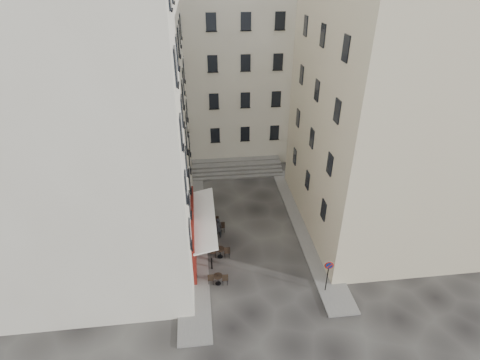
{
  "coord_description": "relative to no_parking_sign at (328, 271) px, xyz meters",
  "views": [
    {
      "loc": [
        -3.58,
        -20.4,
        18.57
      ],
      "look_at": [
        -0.69,
        4.0,
        4.08
      ],
      "focal_mm": 28.0,
      "sensor_mm": 36.0,
      "label": 1
    }
  ],
  "objects": [
    {
      "name": "ground",
      "position": [
        -3.93,
        3.94,
        -1.81
      ],
      "size": [
        90.0,
        90.0,
        0.0
      ],
      "primitive_type": "plane",
      "color": "black",
      "rests_on": "ground"
    },
    {
      "name": "bistro_table_a",
      "position": [
        -6.85,
        1.48,
        -1.33
      ],
      "size": [
        1.33,
        0.62,
        0.93
      ],
      "color": "black",
      "rests_on": "ground"
    },
    {
      "name": "sidewalk_left",
      "position": [
        -8.43,
        7.94,
        -1.75
      ],
      "size": [
        2.0,
        22.0,
        0.12
      ],
      "primitive_type": "cube",
      "color": "slate",
      "rests_on": "ground"
    },
    {
      "name": "bollard_mid",
      "position": [
        -7.18,
        6.44,
        -1.28
      ],
      "size": [
        0.12,
        0.12,
        0.98
      ],
      "color": "black",
      "rests_on": "ground"
    },
    {
      "name": "bollard_far",
      "position": [
        -7.18,
        9.94,
        -1.28
      ],
      "size": [
        0.12,
        0.12,
        0.98
      ],
      "color": "black",
      "rests_on": "ground"
    },
    {
      "name": "stone_steps",
      "position": [
        -3.93,
        16.51,
        -1.41
      ],
      "size": [
        9.0,
        3.15,
        0.8
      ],
      "color": "#5A5856",
      "rests_on": "ground"
    },
    {
      "name": "bollard_near",
      "position": [
        -7.18,
        2.94,
        -1.28
      ],
      "size": [
        0.12,
        0.12,
        0.98
      ],
      "color": "black",
      "rests_on": "ground"
    },
    {
      "name": "pedestrian",
      "position": [
        -6.52,
        6.28,
        -0.9
      ],
      "size": [
        0.74,
        0.56,
        1.81
      ],
      "primitive_type": "imported",
      "rotation": [
        0.0,
        0.0,
        3.35
      ],
      "color": "black",
      "rests_on": "ground"
    },
    {
      "name": "bistro_table_e",
      "position": [
        -6.93,
        8.1,
        -1.39
      ],
      "size": [
        1.17,
        0.55,
        0.82
      ],
      "color": "black",
      "rests_on": "ground"
    },
    {
      "name": "bistro_table_b",
      "position": [
        -6.53,
        4.07,
        -1.3
      ],
      "size": [
        1.41,
        0.66,
        0.99
      ],
      "color": "black",
      "rests_on": "ground"
    },
    {
      "name": "building_right",
      "position": [
        6.57,
        7.44,
        7.5
      ],
      "size": [
        12.2,
        14.2,
        18.6
      ],
      "color": "beige",
      "rests_on": "ground"
    },
    {
      "name": "no_parking_sign",
      "position": [
        0.0,
        0.0,
        0.0
      ],
      "size": [
        0.58,
        0.13,
        2.55
      ],
      "rotation": [
        0.0,
        0.0,
        -0.13
      ],
      "color": "black",
      "rests_on": "ground"
    },
    {
      "name": "bistro_table_d",
      "position": [
        -6.66,
        7.04,
        -1.29
      ],
      "size": [
        1.43,
        0.67,
        1.01
      ],
      "color": "black",
      "rests_on": "ground"
    },
    {
      "name": "sidewalk_right",
      "position": [
        0.57,
        6.94,
        -1.75
      ],
      "size": [
        2.0,
        18.0,
        0.12
      ],
      "primitive_type": "cube",
      "color": "slate",
      "rests_on": "ground"
    },
    {
      "name": "cafe_storefront",
      "position": [
        -8.25,
        4.94,
        0.07
      ],
      "size": [
        1.74,
        7.3,
        3.5
      ],
      "color": "#4C0F0A",
      "rests_on": "ground"
    },
    {
      "name": "building_back",
      "position": [
        -4.93,
        22.94,
        7.5
      ],
      "size": [
        18.2,
        10.2,
        18.6
      ],
      "color": "beige",
      "rests_on": "ground"
    },
    {
      "name": "building_left",
      "position": [
        -14.43,
        6.94,
        8.5
      ],
      "size": [
        12.2,
        16.2,
        20.6
      ],
      "color": "beige",
      "rests_on": "ground"
    },
    {
      "name": "bistro_table_c",
      "position": [
        -7.53,
        5.78,
        -1.39
      ],
      "size": [
        1.16,
        0.55,
        0.82
      ],
      "color": "black",
      "rests_on": "ground"
    }
  ]
}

